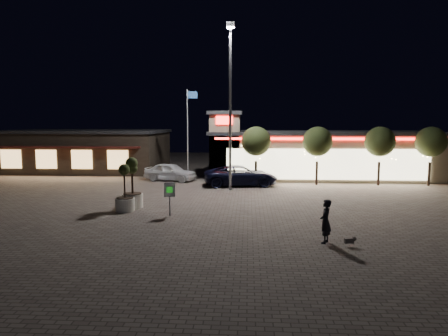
# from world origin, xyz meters

# --- Properties ---
(ground) EXTENTS (90.00, 90.00, 0.00)m
(ground) POSITION_xyz_m (0.00, 0.00, 0.00)
(ground) COLOR #6F645A
(ground) RESTS_ON ground
(retail_building) EXTENTS (20.40, 8.40, 6.10)m
(retail_building) POSITION_xyz_m (9.51, 15.82, 2.21)
(retail_building) COLOR gray
(retail_building) RESTS_ON ground
(restaurant_building) EXTENTS (16.40, 11.00, 4.30)m
(restaurant_building) POSITION_xyz_m (-14.00, 19.97, 2.16)
(restaurant_building) COLOR #382D23
(restaurant_building) RESTS_ON ground
(floodlight_pole) EXTENTS (0.60, 0.40, 12.38)m
(floodlight_pole) POSITION_xyz_m (2.00, 8.00, 7.02)
(floodlight_pole) COLOR gray
(floodlight_pole) RESTS_ON ground
(flagpole) EXTENTS (0.95, 0.10, 8.00)m
(flagpole) POSITION_xyz_m (-1.90, 13.00, 4.74)
(flagpole) COLOR white
(flagpole) RESTS_ON ground
(string_tree_a) EXTENTS (2.42, 2.42, 4.79)m
(string_tree_a) POSITION_xyz_m (4.00, 11.00, 3.56)
(string_tree_a) COLOR #332319
(string_tree_a) RESTS_ON ground
(string_tree_b) EXTENTS (2.42, 2.42, 4.79)m
(string_tree_b) POSITION_xyz_m (9.00, 11.00, 3.56)
(string_tree_b) COLOR #332319
(string_tree_b) RESTS_ON ground
(string_tree_c) EXTENTS (2.42, 2.42, 4.79)m
(string_tree_c) POSITION_xyz_m (14.00, 11.00, 3.56)
(string_tree_c) COLOR #332319
(string_tree_c) RESTS_ON ground
(string_tree_d) EXTENTS (2.42, 2.42, 4.79)m
(string_tree_d) POSITION_xyz_m (18.00, 11.00, 3.56)
(string_tree_d) COLOR #332319
(string_tree_d) RESTS_ON ground
(pickup_truck) EXTENTS (6.31, 3.66, 1.65)m
(pickup_truck) POSITION_xyz_m (2.76, 10.13, 0.83)
(pickup_truck) COLOR black
(pickup_truck) RESTS_ON ground
(white_sedan) EXTENTS (4.97, 3.09, 1.58)m
(white_sedan) POSITION_xyz_m (-3.48, 12.44, 0.79)
(white_sedan) COLOR white
(white_sedan) RESTS_ON ground
(pedestrian) EXTENTS (0.70, 0.81, 1.89)m
(pedestrian) POSITION_xyz_m (6.69, -5.13, 0.94)
(pedestrian) COLOR black
(pedestrian) RESTS_ON ground
(dog) EXTENTS (0.52, 0.23, 0.28)m
(dog) POSITION_xyz_m (7.66, -5.57, 0.27)
(dog) COLOR #59514C
(dog) RESTS_ON ground
(planter_left) EXTENTS (1.10, 1.10, 2.69)m
(planter_left) POSITION_xyz_m (-3.57, 1.31, 0.83)
(planter_left) COLOR white
(planter_left) RESTS_ON ground
(planter_mid) EXTENTS (1.12, 1.12, 2.75)m
(planter_mid) POSITION_xyz_m (-3.78, 0.43, 0.85)
(planter_mid) COLOR white
(planter_mid) RESTS_ON ground
(planter_right) EXTENTS (1.25, 1.25, 3.07)m
(planter_right) POSITION_xyz_m (-3.60, 1.33, 0.95)
(planter_right) COLOR white
(planter_right) RESTS_ON ground
(valet_sign) EXTENTS (0.61, 0.15, 1.85)m
(valet_sign) POSITION_xyz_m (-0.94, -0.57, 1.29)
(valet_sign) COLOR gray
(valet_sign) RESTS_ON ground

